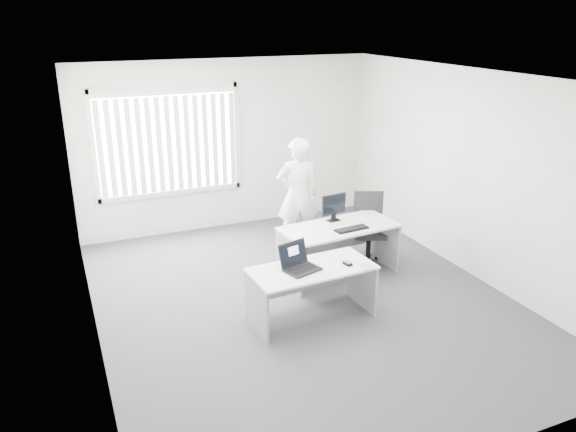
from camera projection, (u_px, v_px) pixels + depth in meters
name	position (u px, v px, depth m)	size (l,w,h in m)	color
ground	(303.00, 300.00, 7.20)	(6.00, 6.00, 0.00)	#505158
wall_back	(228.00, 145.00, 9.31)	(5.00, 0.02, 2.80)	white
wall_front	(474.00, 312.00, 4.13)	(5.00, 0.02, 2.80)	white
wall_left	(84.00, 226.00, 5.80)	(0.02, 6.00, 2.80)	white
wall_right	(470.00, 174.00, 7.65)	(0.02, 6.00, 2.80)	white
ceiling	(305.00, 77.00, 6.24)	(5.00, 6.00, 0.02)	silver
window	(168.00, 142.00, 8.86)	(2.32, 0.06, 1.76)	silver
blinds	(169.00, 144.00, 8.81)	(2.20, 0.10, 1.50)	white
desk_near	(312.00, 282.00, 6.62)	(1.50, 0.76, 0.67)	white
desk_far	(339.00, 240.00, 7.72)	(1.67, 0.90, 0.73)	white
office_chair	(368.00, 240.00, 8.28)	(0.76, 0.76, 1.02)	black
person	(297.00, 195.00, 8.45)	(0.65, 0.42, 1.77)	white
laptop	(303.00, 259.00, 6.43)	(0.39, 0.35, 0.31)	black
paper_sheet	(340.00, 265.00, 6.62)	(0.29, 0.21, 0.00)	silver
mouse	(348.00, 263.00, 6.62)	(0.07, 0.12, 0.05)	#A8A8AA
booklet	(367.00, 266.00, 6.58)	(0.14, 0.20, 0.01)	white
keyboard	(351.00, 229.00, 7.51)	(0.48, 0.16, 0.02)	black
monitor	(334.00, 208.00, 7.78)	(0.39, 0.12, 0.39)	black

